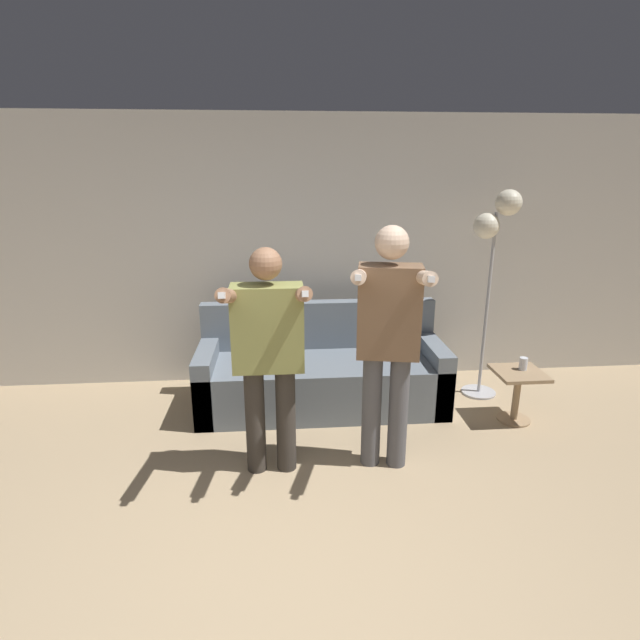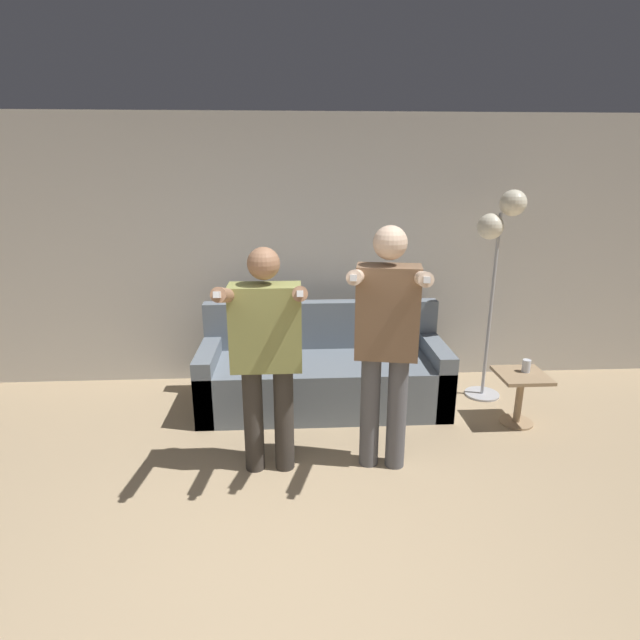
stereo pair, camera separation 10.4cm
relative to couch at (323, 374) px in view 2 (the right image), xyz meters
The scene contains 9 objects.
ground_plane 2.35m from the couch, 100.05° to the right, with size 16.00×16.00×0.00m, color tan.
wall_back 1.28m from the couch, 120.83° to the left, with size 10.00×0.05×2.60m.
couch is the anchor object (origin of this frame).
person_left 1.30m from the couch, 113.74° to the right, with size 0.55×0.66×1.62m.
person_right 1.31m from the couch, 70.17° to the right, with size 0.58×0.73×1.76m.
cat 0.91m from the couch, 148.54° to the left, with size 0.44×0.14×0.19m.
floor_lamp 1.99m from the couch, ahead, with size 0.41×0.32×1.93m.
side_table 1.70m from the couch, 15.45° to the right, with size 0.40×0.40×0.46m.
cup 1.75m from the couch, 13.88° to the right, with size 0.07×0.07×0.11m.
Camera 2 is at (0.15, -1.91, 2.11)m, focal length 28.00 mm.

